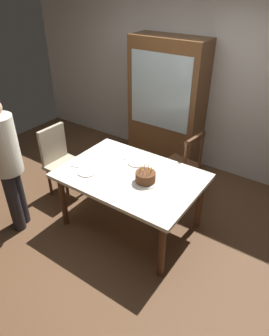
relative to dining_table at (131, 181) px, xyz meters
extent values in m
plane|color=brown|center=(0.00, 0.00, -0.65)|extent=(6.40, 6.40, 0.00)
cube|color=beige|center=(0.00, 1.85, 0.65)|extent=(6.40, 0.10, 2.60)
cube|color=silver|center=(0.00, 0.00, 0.06)|extent=(1.53, 1.06, 0.04)
cylinder|color=#56331E|center=(-0.67, -0.43, -0.30)|extent=(0.07, 0.07, 0.69)
cylinder|color=#56331E|center=(0.67, -0.43, -0.30)|extent=(0.07, 0.07, 0.69)
cylinder|color=#56331E|center=(-0.67, 0.43, -0.30)|extent=(0.07, 0.07, 0.69)
cylinder|color=#56331E|center=(0.67, 0.43, -0.30)|extent=(0.07, 0.07, 0.69)
cylinder|color=silver|center=(0.21, -0.03, 0.09)|extent=(0.28, 0.28, 0.01)
cylinder|color=#563019|center=(0.21, -0.03, 0.15)|extent=(0.21, 0.21, 0.11)
cylinder|color=#F2994C|center=(0.27, -0.03, 0.23)|extent=(0.01, 0.01, 0.05)
sphere|color=#FFC64C|center=(0.27, -0.03, 0.26)|extent=(0.01, 0.01, 0.01)
cylinder|color=#E54C4C|center=(0.25, 0.01, 0.23)|extent=(0.01, 0.01, 0.05)
sphere|color=#FFC64C|center=(0.25, 0.01, 0.26)|extent=(0.01, 0.01, 0.01)
cylinder|color=yellow|center=(0.21, 0.03, 0.23)|extent=(0.01, 0.01, 0.05)
sphere|color=#FFC64C|center=(0.21, 0.03, 0.26)|extent=(0.01, 0.01, 0.01)
cylinder|color=#D872CC|center=(0.17, 0.01, 0.23)|extent=(0.01, 0.01, 0.05)
sphere|color=#FFC64C|center=(0.17, 0.01, 0.26)|extent=(0.01, 0.01, 0.01)
cylinder|color=yellow|center=(0.15, -0.03, 0.23)|extent=(0.01, 0.01, 0.05)
sphere|color=#FFC64C|center=(0.15, -0.03, 0.26)|extent=(0.01, 0.01, 0.01)
cylinder|color=#F2994C|center=(0.17, -0.07, 0.23)|extent=(0.01, 0.01, 0.05)
sphere|color=#FFC64C|center=(0.17, -0.07, 0.26)|extent=(0.01, 0.01, 0.01)
cylinder|color=#4C7FE5|center=(0.21, -0.09, 0.23)|extent=(0.01, 0.01, 0.05)
sphere|color=#FFC64C|center=(0.21, -0.09, 0.26)|extent=(0.01, 0.01, 0.01)
cylinder|color=#F2994C|center=(0.25, -0.07, 0.23)|extent=(0.01, 0.01, 0.05)
sphere|color=#FFC64C|center=(0.25, -0.07, 0.26)|extent=(0.01, 0.01, 0.01)
cylinder|color=white|center=(-0.42, -0.24, 0.09)|extent=(0.22, 0.22, 0.01)
cylinder|color=white|center=(-0.08, 0.24, 0.09)|extent=(0.22, 0.22, 0.01)
cube|color=silver|center=(-0.58, -0.23, 0.09)|extent=(0.18, 0.06, 0.01)
cube|color=silver|center=(-0.24, 0.22, 0.09)|extent=(0.18, 0.03, 0.01)
cube|color=#56331E|center=(0.16, 0.85, -0.20)|extent=(0.50, 0.50, 0.05)
cylinder|color=#56331E|center=(0.02, 1.04, -0.43)|extent=(0.04, 0.04, 0.42)
cylinder|color=#56331E|center=(-0.03, 0.71, -0.43)|extent=(0.04, 0.04, 0.42)
cylinder|color=#56331E|center=(0.35, 1.00, -0.43)|extent=(0.04, 0.04, 0.42)
cylinder|color=#56331E|center=(0.31, 0.66, -0.43)|extent=(0.04, 0.04, 0.42)
cylinder|color=#56331E|center=(0.38, 1.00, 0.05)|extent=(0.04, 0.04, 0.50)
cylinder|color=#56331E|center=(0.34, 0.64, 0.05)|extent=(0.04, 0.04, 0.50)
cube|color=#56331E|center=(0.36, 0.82, 0.27)|extent=(0.09, 0.40, 0.06)
cube|color=tan|center=(-1.07, 0.02, -0.20)|extent=(0.45, 0.45, 0.05)
cylinder|color=#56331E|center=(-0.90, -0.15, -0.43)|extent=(0.04, 0.04, 0.42)
cylinder|color=#56331E|center=(-0.89, 0.19, -0.43)|extent=(0.04, 0.04, 0.42)
cylinder|color=#56331E|center=(-1.24, -0.14, -0.43)|extent=(0.04, 0.04, 0.42)
cylinder|color=#56331E|center=(-1.23, 0.20, -0.43)|extent=(0.04, 0.04, 0.42)
cube|color=tan|center=(-1.27, 0.03, 0.05)|extent=(0.06, 0.40, 0.50)
cylinder|color=#262328|center=(-1.06, -0.81, -0.26)|extent=(0.14, 0.14, 0.77)
cylinder|color=#262328|center=(-1.12, -0.69, -0.26)|extent=(0.14, 0.14, 0.77)
cylinder|color=silver|center=(-1.09, -0.75, 0.44)|extent=(0.32, 0.32, 0.64)
cube|color=brown|center=(-0.45, 1.56, 0.30)|extent=(1.10, 0.44, 1.90)
cube|color=silver|center=(-0.45, 1.34, 0.55)|extent=(0.94, 0.01, 1.04)
camera|label=1|loc=(1.63, -2.28, 1.94)|focal=32.79mm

